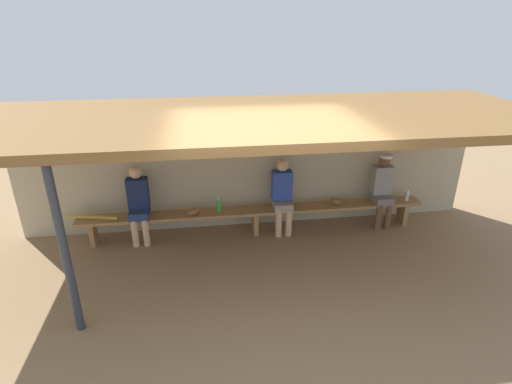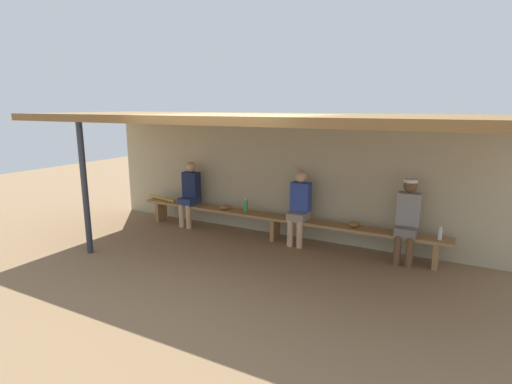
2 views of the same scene
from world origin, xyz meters
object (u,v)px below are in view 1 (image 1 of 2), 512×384
object	(u,v)px
player_shirtless_tan	(282,193)
water_bottle_green	(407,196)
bench	(255,213)
water_bottle_orange	(219,205)
baseball_glove_worn	(193,211)
baseball_glove_tan	(336,201)
player_rightmost	(138,202)
player_in_blue	(382,187)
support_post	(65,253)
baseball_bat	(93,217)

from	to	relation	value
player_shirtless_tan	water_bottle_green	size ratio (longest dim) A/B	6.54
bench	water_bottle_green	size ratio (longest dim) A/B	29.37
water_bottle_orange	baseball_glove_worn	xyz separation A→B (m)	(-0.44, -0.04, -0.07)
water_bottle_orange	baseball_glove_tan	bearing A→B (deg)	0.56
player_shirtless_tan	baseball_glove_worn	size ratio (longest dim) A/B	5.56
bench	water_bottle_green	bearing A→B (deg)	-0.47
bench	player_rightmost	distance (m)	1.98
bench	player_in_blue	world-z (taller)	player_in_blue
bench	player_shirtless_tan	size ratio (longest dim) A/B	4.49
player_in_blue	baseball_glove_tan	size ratio (longest dim) A/B	5.60
player_in_blue	support_post	bearing A→B (deg)	-156.20
player_in_blue	water_bottle_green	distance (m)	0.52
support_post	water_bottle_orange	xyz separation A→B (m)	(1.85, 2.11, -0.52)
support_post	player_in_blue	distance (m)	5.22
support_post	baseball_glove_tan	world-z (taller)	support_post
player_shirtless_tan	player_in_blue	size ratio (longest dim) A/B	0.99
support_post	player_shirtless_tan	size ratio (longest dim) A/B	1.65
player_in_blue	player_shirtless_tan	bearing A→B (deg)	-179.98
support_post	baseball_bat	xyz separation A→B (m)	(-0.24, 2.10, -0.61)
baseball_glove_tan	baseball_glove_worn	bearing A→B (deg)	79.59
player_in_blue	water_bottle_green	size ratio (longest dim) A/B	6.58
player_shirtless_tan	water_bottle_orange	bearing A→B (deg)	179.49
baseball_glove_tan	water_bottle_green	bearing A→B (deg)	-104.27
player_rightmost	water_bottle_orange	distance (m)	1.33
player_shirtless_tan	baseball_glove_worn	xyz separation A→B (m)	(-1.54, -0.03, -0.22)
support_post	water_bottle_green	distance (m)	5.67
bench	baseball_glove_tan	distance (m)	1.46
water_bottle_orange	baseball_glove_worn	bearing A→B (deg)	-174.48
bench	water_bottle_orange	bearing A→B (deg)	178.82
bench	player_in_blue	xyz separation A→B (m)	(2.30, 0.00, 0.36)
baseball_glove_worn	bench	bearing A→B (deg)	-48.13
baseball_glove_tan	baseball_bat	xyz separation A→B (m)	(-4.17, -0.03, -0.01)
player_in_blue	baseball_glove_tan	bearing A→B (deg)	177.97
bench	baseball_glove_worn	bearing A→B (deg)	-178.40
support_post	water_bottle_orange	size ratio (longest dim) A/B	8.82
baseball_bat	player_rightmost	bearing A→B (deg)	13.10
bench	player_shirtless_tan	bearing A→B (deg)	0.37
player_rightmost	water_bottle_green	bearing A→B (deg)	-0.31
player_shirtless_tan	baseball_glove_tan	world-z (taller)	player_shirtless_tan
support_post	baseball_glove_worn	xyz separation A→B (m)	(1.40, 2.07, -0.60)
player_in_blue	baseball_glove_tan	world-z (taller)	player_in_blue
player_in_blue	water_bottle_green	bearing A→B (deg)	-3.12
water_bottle_green	baseball_glove_tan	bearing A→B (deg)	177.57
player_shirtless_tan	water_bottle_green	bearing A→B (deg)	-0.64
bench	water_bottle_green	distance (m)	2.78
player_in_blue	baseball_glove_worn	distance (m)	3.37
water_bottle_green	player_shirtless_tan	bearing A→B (deg)	179.36
water_bottle_orange	baseball_glove_worn	size ratio (longest dim) A/B	1.04
baseball_glove_tan	water_bottle_orange	bearing A→B (deg)	78.72
bench	baseball_bat	world-z (taller)	baseball_bat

